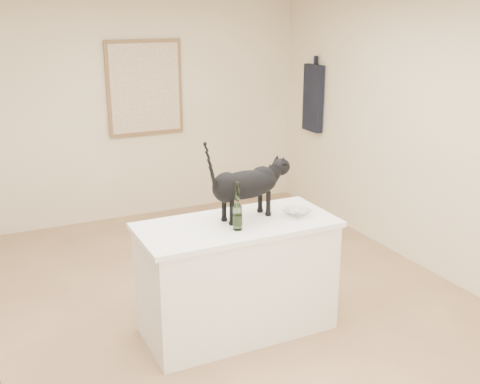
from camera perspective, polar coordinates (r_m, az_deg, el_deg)
The scene contains 11 objects.
floor at distance 4.83m, azimuth -2.43°, elevation -12.51°, with size 5.50×5.50×0.00m, color tan.
wall_back at distance 6.89m, azimuth -11.77°, elevation 7.88°, with size 4.50×4.50×0.00m, color beige.
wall_right at distance 5.58m, azimuth 19.21°, elevation 5.02°, with size 5.50×5.50×0.00m, color beige.
island_base at distance 4.50m, azimuth -0.30°, elevation -8.66°, with size 1.44×0.67×0.86m, color white.
island_top at distance 4.32m, azimuth -0.31°, elevation -3.30°, with size 1.50×0.70×0.04m, color white.
artwork_frame at distance 6.90m, azimuth -9.39°, elevation 10.13°, with size 0.90×0.03×1.10m, color brown.
artwork_canvas at distance 6.88m, azimuth -9.35°, elevation 10.11°, with size 0.82×0.00×1.02m, color beige.
hanging_garment at distance 7.10m, azimuth 7.26°, elevation 9.20°, with size 0.08×0.34×0.80m, color black.
black_cat at distance 4.32m, azimuth 0.53°, elevation 0.35°, with size 0.69×0.21×0.48m, color black, non-canonical shape.
wine_bottle at distance 4.12m, azimuth -0.25°, elevation -1.71°, with size 0.07×0.07×0.32m, color #284F1F.
glass_bowl at distance 4.46m, azimuth 5.62°, elevation -2.07°, with size 0.21×0.21×0.05m, color white.
Camera 1 is at (-1.63, -3.85, 2.42)m, focal length 43.06 mm.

